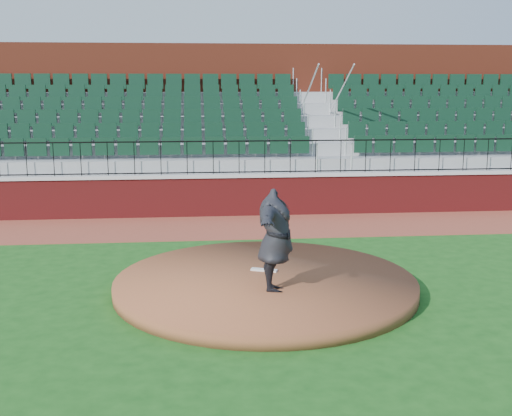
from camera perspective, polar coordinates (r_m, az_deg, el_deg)
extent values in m
plane|color=#164A15|center=(13.07, 0.62, -6.87)|extent=(90.00, 90.00, 0.00)
cube|color=brown|center=(18.27, -1.15, -1.64)|extent=(34.00, 3.20, 0.01)
cube|color=maroon|center=(19.71, -1.50, 1.07)|extent=(34.00, 0.35, 1.20)
cube|color=#B7B7B7|center=(19.61, -1.51, 2.94)|extent=(34.00, 0.45, 0.10)
cube|color=maroon|center=(24.96, -2.41, 8.15)|extent=(34.00, 0.50, 5.50)
cylinder|color=brown|center=(12.71, 0.83, -6.81)|extent=(5.94, 5.94, 0.25)
cube|color=silver|center=(13.14, 0.72, -5.56)|extent=(0.55, 0.32, 0.04)
imported|color=black|center=(11.68, 1.73, -2.89)|extent=(1.05, 2.44, 1.92)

